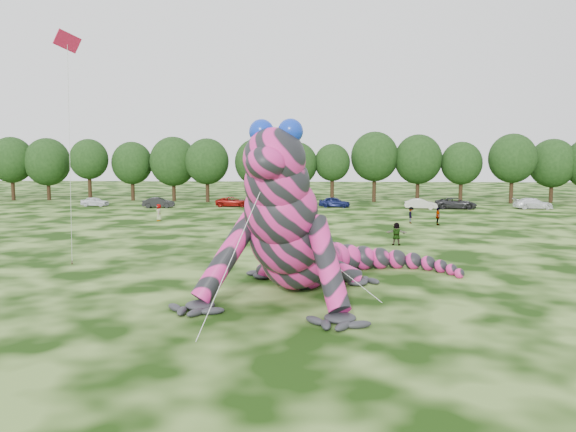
% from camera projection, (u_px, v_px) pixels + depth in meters
% --- Properties ---
extents(ground, '(240.00, 240.00, 0.00)m').
position_uv_depth(ground, '(334.00, 305.00, 26.84)').
color(ground, '#16330A').
rests_on(ground, ground).
extents(inflatable_gecko, '(18.75, 20.76, 8.81)m').
position_uv_depth(inflatable_gecko, '(302.00, 206.00, 29.89)').
color(inflatable_gecko, '#D4247F').
rests_on(inflatable_gecko, ground).
extents(flying_kite, '(2.75, 4.60, 14.38)m').
position_uv_depth(flying_kite, '(68.00, 58.00, 31.54)').
color(flying_kite, '#C0183C').
rests_on(flying_kite, ground).
extents(tree_1, '(6.74, 6.07, 9.81)m').
position_uv_depth(tree_1, '(12.00, 169.00, 86.68)').
color(tree_1, black).
rests_on(tree_1, ground).
extents(tree_2, '(7.04, 6.34, 9.64)m').
position_uv_depth(tree_2, '(48.00, 169.00, 87.08)').
color(tree_2, black).
rests_on(tree_2, ground).
extents(tree_3, '(5.81, 5.23, 9.44)m').
position_uv_depth(tree_3, '(89.00, 170.00, 85.00)').
color(tree_3, black).
rests_on(tree_3, ground).
extents(tree_4, '(6.22, 5.60, 9.06)m').
position_uv_depth(tree_4, '(132.00, 171.00, 86.30)').
color(tree_4, black).
rests_on(tree_4, ground).
extents(tree_5, '(7.16, 6.44, 9.80)m').
position_uv_depth(tree_5, '(173.00, 169.00, 85.61)').
color(tree_5, black).
rests_on(tree_5, ground).
extents(tree_6, '(6.52, 5.86, 9.49)m').
position_uv_depth(tree_6, '(207.00, 170.00, 83.57)').
color(tree_6, black).
rests_on(tree_6, ground).
extents(tree_7, '(6.68, 6.01, 9.48)m').
position_uv_depth(tree_7, '(257.00, 170.00, 83.26)').
color(tree_7, black).
rests_on(tree_7, ground).
extents(tree_8, '(6.14, 5.53, 8.94)m').
position_uv_depth(tree_8, '(297.00, 172.00, 83.13)').
color(tree_8, black).
rests_on(tree_8, ground).
extents(tree_9, '(5.27, 4.74, 8.68)m').
position_uv_depth(tree_9, '(332.00, 173.00, 83.20)').
color(tree_9, black).
rests_on(tree_9, ground).
extents(tree_10, '(7.09, 6.38, 10.50)m').
position_uv_depth(tree_10, '(374.00, 167.00, 83.96)').
color(tree_10, black).
rests_on(tree_10, ground).
extents(tree_11, '(7.01, 6.31, 10.07)m').
position_uv_depth(tree_11, '(418.00, 168.00, 83.24)').
color(tree_11, black).
rests_on(tree_11, ground).
extents(tree_12, '(5.99, 5.39, 8.97)m').
position_uv_depth(tree_12, '(461.00, 172.00, 82.49)').
color(tree_12, black).
rests_on(tree_12, ground).
extents(tree_13, '(6.83, 6.15, 10.13)m').
position_uv_depth(tree_13, '(512.00, 169.00, 81.41)').
color(tree_13, black).
rests_on(tree_13, ground).
extents(tree_14, '(6.82, 6.14, 9.40)m').
position_uv_depth(tree_14, '(552.00, 171.00, 82.67)').
color(tree_14, black).
rests_on(tree_14, ground).
extents(car_0, '(3.94, 1.95, 1.29)m').
position_uv_depth(car_0, '(95.00, 202.00, 77.22)').
color(car_0, white).
rests_on(car_0, ground).
extents(car_1, '(4.30, 1.77, 1.38)m').
position_uv_depth(car_1, '(159.00, 203.00, 75.17)').
color(car_1, black).
rests_on(car_1, ground).
extents(car_2, '(4.83, 2.35, 1.32)m').
position_uv_depth(car_2, '(233.00, 202.00, 76.68)').
color(car_2, maroon).
rests_on(car_2, ground).
extents(car_3, '(4.69, 1.93, 1.36)m').
position_uv_depth(car_3, '(281.00, 203.00, 74.51)').
color(car_3, '#A5AAAE').
rests_on(car_3, ground).
extents(car_4, '(4.38, 2.17, 1.43)m').
position_uv_depth(car_4, '(334.00, 202.00, 75.63)').
color(car_4, '#101749').
rests_on(car_4, ground).
extents(car_5, '(4.26, 1.76, 1.37)m').
position_uv_depth(car_5, '(421.00, 204.00, 73.23)').
color(car_5, beige).
rests_on(car_5, ground).
extents(car_6, '(5.47, 2.79, 1.48)m').
position_uv_depth(car_6, '(456.00, 203.00, 73.60)').
color(car_6, '#27272A').
rests_on(car_6, ground).
extents(car_7, '(5.00, 2.13, 1.44)m').
position_uv_depth(car_7, '(533.00, 203.00, 73.45)').
color(car_7, white).
rests_on(car_7, ground).
extents(spectator_4, '(0.82, 1.02, 1.81)m').
position_uv_depth(spectator_4, '(159.00, 212.00, 60.45)').
color(spectator_4, gray).
rests_on(spectator_4, ground).
extents(spectator_2, '(0.72, 1.16, 1.73)m').
position_uv_depth(spectator_2, '(411.00, 215.00, 58.16)').
color(spectator_2, gray).
rests_on(spectator_2, ground).
extents(spectator_3, '(0.53, 1.08, 1.78)m').
position_uv_depth(spectator_3, '(438.00, 216.00, 56.69)').
color(spectator_3, gray).
rests_on(spectator_3, ground).
extents(spectator_5, '(1.74, 0.76, 1.82)m').
position_uv_depth(spectator_5, '(396.00, 234.00, 44.35)').
color(spectator_5, gray).
rests_on(spectator_5, ground).
extents(spectator_1, '(0.98, 1.09, 1.84)m').
position_uv_depth(spectator_1, '(299.00, 228.00, 47.82)').
color(spectator_1, gray).
rests_on(spectator_1, ground).
extents(spectator_0, '(0.74, 0.65, 1.70)m').
position_uv_depth(spectator_0, '(246.00, 225.00, 49.94)').
color(spectator_0, gray).
rests_on(spectator_0, ground).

